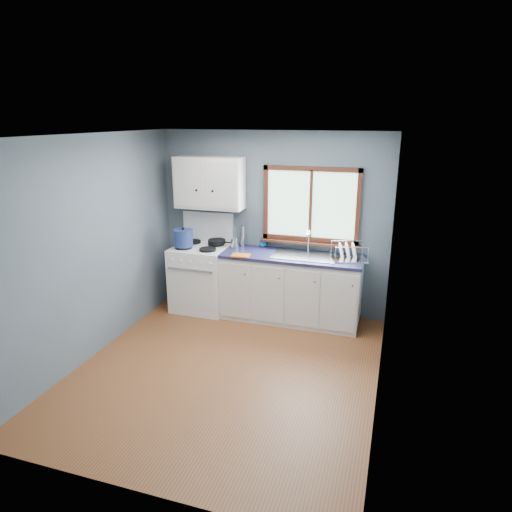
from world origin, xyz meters
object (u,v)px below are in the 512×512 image
(stockpot, at_px, (183,238))
(dish_rack, at_px, (348,255))
(skillet, at_px, (217,241))
(sink, at_px, (305,261))
(utensil_crock, at_px, (235,243))
(base_cabinets, at_px, (291,291))
(gas_range, at_px, (201,276))
(thermos, at_px, (242,236))

(stockpot, relative_size, dish_rack, 0.59)
(skillet, bearing_deg, sink, -3.58)
(stockpot, xyz_separation_m, utensil_crock, (0.65, 0.26, -0.09))
(base_cabinets, height_order, dish_rack, dish_rack)
(stockpot, bearing_deg, gas_range, 38.74)
(thermos, distance_m, dish_rack, 1.50)
(utensil_crock, bearing_deg, sink, -5.20)
(gas_range, xyz_separation_m, thermos, (0.55, 0.21, 0.57))
(utensil_crock, height_order, dish_rack, utensil_crock)
(gas_range, relative_size, base_cabinets, 0.74)
(gas_range, height_order, utensil_crock, gas_range)
(stockpot, bearing_deg, utensil_crock, 21.42)
(gas_range, distance_m, stockpot, 0.63)
(sink, relative_size, utensil_crock, 2.50)
(gas_range, xyz_separation_m, base_cabinets, (1.31, 0.02, -0.08))
(thermos, bearing_deg, skillet, -167.14)
(gas_range, height_order, thermos, gas_range)
(base_cabinets, distance_m, utensil_crock, 1.02)
(skillet, height_order, dish_rack, dish_rack)
(skillet, distance_m, utensil_crock, 0.27)
(base_cabinets, xyz_separation_m, utensil_crock, (-0.83, 0.09, 0.58))
(gas_range, distance_m, dish_rack, 2.10)
(utensil_crock, distance_m, dish_rack, 1.57)
(stockpot, bearing_deg, sink, 5.61)
(base_cabinets, distance_m, skillet, 1.25)
(skillet, xyz_separation_m, stockpot, (-0.38, -0.28, 0.09))
(stockpot, bearing_deg, thermos, 25.92)
(dish_rack, bearing_deg, stockpot, 167.06)
(gas_range, bearing_deg, stockpot, -141.26)
(base_cabinets, xyz_separation_m, stockpot, (-1.49, -0.16, 0.67))
(base_cabinets, distance_m, dish_rack, 0.93)
(base_cabinets, bearing_deg, dish_rack, 1.88)
(stockpot, bearing_deg, base_cabinets, 6.30)
(base_cabinets, xyz_separation_m, thermos, (-0.75, 0.19, 0.66))
(gas_range, bearing_deg, dish_rack, 1.20)
(stockpot, xyz_separation_m, thermos, (0.73, 0.36, -0.01))
(gas_range, distance_m, sink, 1.53)
(skillet, bearing_deg, thermos, 14.25)
(skillet, bearing_deg, utensil_crock, -2.71)
(base_cabinets, relative_size, skillet, 4.94)
(base_cabinets, distance_m, sink, 0.48)
(gas_range, height_order, dish_rack, gas_range)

